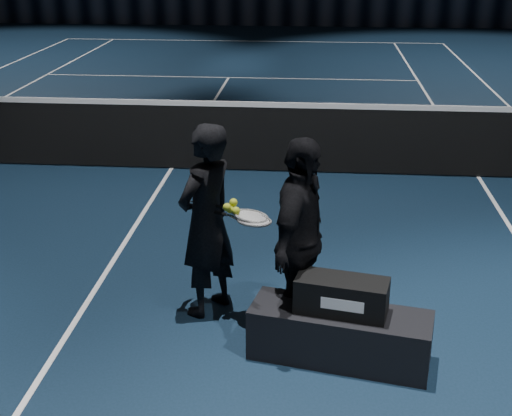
{
  "coord_description": "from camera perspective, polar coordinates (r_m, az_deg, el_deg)",
  "views": [
    {
      "loc": [
        1.95,
        -9.12,
        3.05
      ],
      "look_at": [
        1.5,
        -3.95,
        1.02
      ],
      "focal_mm": 50.0,
      "sensor_mm": 36.0,
      "label": 1
    }
  ],
  "objects": [
    {
      "name": "player_a",
      "position": [
        5.85,
        -3.99,
        -1.04
      ],
      "size": [
        0.65,
        0.72,
        1.65
      ],
      "primitive_type": "imported",
      "rotation": [
        0.0,
        0.0,
        -2.13
      ],
      "color": "black",
      "rests_on": "floor"
    },
    {
      "name": "racket_lower",
      "position": [
        5.6,
        -0.15,
        -1.02
      ],
      "size": [
        0.71,
        0.48,
        0.03
      ],
      "primitive_type": null,
      "rotation": [
        0.0,
        0.0,
        -0.42
      ],
      "color": "black",
      "rests_on": "player_a"
    },
    {
      "name": "racket_upper",
      "position": [
        5.64,
        -0.39,
        -0.65
      ],
      "size": [
        0.71,
        0.44,
        0.1
      ],
      "primitive_type": null,
      "rotation": [
        0.0,
        0.1,
        -0.35
      ],
      "color": "black",
      "rests_on": "player_b"
    },
    {
      "name": "player_b",
      "position": [
        5.46,
        3.51,
        -2.71
      ],
      "size": [
        0.63,
        1.04,
        1.65
      ],
      "primitive_type": "imported",
      "rotation": [
        0.0,
        0.0,
        1.32
      ],
      "color": "black",
      "rests_on": "floor"
    },
    {
      "name": "tennis_balls",
      "position": [
        5.66,
        -1.84,
        0.02
      ],
      "size": [
        0.12,
        0.1,
        0.12
      ],
      "primitive_type": null,
      "color": "gold",
      "rests_on": "racket_upper"
    },
    {
      "name": "net_tape",
      "position": [
        9.57,
        -7.01,
        8.36
      ],
      "size": [
        12.8,
        0.03,
        0.07
      ],
      "primitive_type": "cube",
      "color": "white",
      "rests_on": "net_mesh"
    },
    {
      "name": "racket_bag",
      "position": [
        5.32,
        6.87,
        -6.96
      ],
      "size": [
        0.72,
        0.42,
        0.27
      ],
      "primitive_type": "cube",
      "rotation": [
        0.0,
        0.0,
        -0.21
      ],
      "color": "black",
      "rests_on": "player_bench"
    },
    {
      "name": "floor",
      "position": [
        9.82,
        -6.77,
        3.15
      ],
      "size": [
        36.0,
        36.0,
        0.0
      ],
      "primitive_type": "plane",
      "color": "black",
      "rests_on": "ground"
    },
    {
      "name": "bag_signature",
      "position": [
        5.19,
        6.91,
        -7.73
      ],
      "size": [
        0.31,
        0.07,
        0.09
      ],
      "primitive_type": "cube",
      "rotation": [
        0.0,
        0.0,
        -0.21
      ],
      "color": "white",
      "rests_on": "racket_bag"
    },
    {
      "name": "player_bench",
      "position": [
        5.49,
        6.71,
        -10.06
      ],
      "size": [
        1.41,
        0.71,
        0.4
      ],
      "primitive_type": "cube",
      "rotation": [
        0.0,
        0.0,
        -0.21
      ],
      "color": "black",
      "rests_on": "floor"
    },
    {
      "name": "sponsor_backdrop",
      "position": [
        24.84,
        0.44,
        15.42
      ],
      "size": [
        22.0,
        0.15,
        0.9
      ],
      "primitive_type": "cube",
      "color": "black",
      "rests_on": "floor"
    },
    {
      "name": "court_lines",
      "position": [
        9.81,
        -6.78,
        3.17
      ],
      "size": [
        10.98,
        23.78,
        0.01
      ],
      "primitive_type": null,
      "color": "white",
      "rests_on": "floor"
    },
    {
      "name": "net_mesh",
      "position": [
        9.68,
        -6.89,
        5.68
      ],
      "size": [
        12.8,
        0.02,
        0.86
      ],
      "primitive_type": "cube",
      "color": "black",
      "rests_on": "floor"
    }
  ]
}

